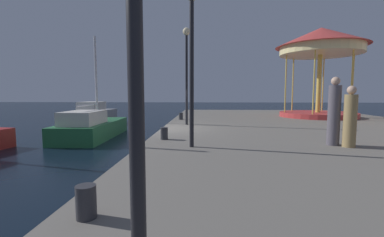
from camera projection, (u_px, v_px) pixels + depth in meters
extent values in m
plane|color=black|center=(162.00, 146.00, 11.46)|extent=(120.00, 120.00, 0.00)
cube|color=slate|center=(319.00, 138.00, 11.08)|extent=(13.49, 26.62, 0.80)
cube|color=gray|center=(93.00, 117.00, 19.73)|extent=(2.32, 4.46, 1.07)
cube|color=beige|center=(92.00, 106.00, 19.52)|extent=(1.54, 2.00, 0.63)
cube|color=#4C6070|center=(98.00, 104.00, 20.44)|extent=(1.21, 0.19, 0.29)
cube|color=#236638|center=(93.00, 130.00, 13.69)|extent=(2.36, 5.55, 0.83)
cube|color=beige|center=(83.00, 118.00, 12.52)|extent=(1.60, 2.46, 0.63)
cylinder|color=silver|center=(96.00, 79.00, 14.11)|extent=(0.12, 0.12, 4.53)
cylinder|color=silver|center=(88.00, 105.00, 13.01)|extent=(0.18, 2.46, 0.08)
cylinder|color=#B23333|center=(318.00, 115.00, 16.91)|extent=(4.71, 4.71, 0.30)
cylinder|color=gold|center=(319.00, 84.00, 16.73)|extent=(0.28, 0.28, 3.67)
cylinder|color=#F2E099|center=(320.00, 51.00, 16.53)|extent=(4.96, 4.96, 0.50)
cone|color=#C63D38|center=(321.00, 37.00, 16.45)|extent=(5.51, 5.51, 1.19)
cylinder|color=gold|center=(353.00, 84.00, 16.62)|extent=(0.08, 0.08, 3.67)
cylinder|color=gold|center=(323.00, 85.00, 18.49)|extent=(0.08, 0.08, 3.67)
cylinder|color=gold|center=(293.00, 85.00, 18.60)|extent=(0.08, 0.08, 3.67)
cylinder|color=gold|center=(286.00, 84.00, 16.84)|extent=(0.08, 0.08, 3.67)
cylinder|color=gold|center=(314.00, 83.00, 14.97)|extent=(0.08, 0.08, 3.67)
cylinder|color=gold|center=(352.00, 83.00, 14.86)|extent=(0.08, 0.08, 3.67)
cylinder|color=black|center=(134.00, 12.00, 1.86)|extent=(0.12, 0.12, 4.13)
cylinder|color=black|center=(192.00, 76.00, 7.16)|extent=(0.12, 0.12, 3.97)
cylinder|color=black|center=(187.00, 81.00, 12.46)|extent=(0.12, 0.12, 4.24)
sphere|color=#F9E5B2|center=(186.00, 31.00, 12.25)|extent=(0.36, 0.36, 0.36)
cylinder|color=#2D2D33|center=(86.00, 202.00, 3.11)|extent=(0.24, 0.24, 0.40)
cylinder|color=#2D2D33|center=(181.00, 116.00, 15.12)|extent=(0.24, 0.24, 0.40)
cylinder|color=#2D2D33|center=(164.00, 133.00, 8.53)|extent=(0.24, 0.24, 0.40)
cylinder|color=#514C56|center=(334.00, 115.00, 7.52)|extent=(0.34, 0.34, 1.73)
sphere|color=tan|center=(336.00, 81.00, 7.43)|extent=(0.24, 0.24, 0.24)
cylinder|color=#937A4C|center=(350.00, 121.00, 7.25)|extent=(0.34, 0.34, 1.47)
sphere|color=tan|center=(352.00, 90.00, 7.17)|extent=(0.24, 0.24, 0.24)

